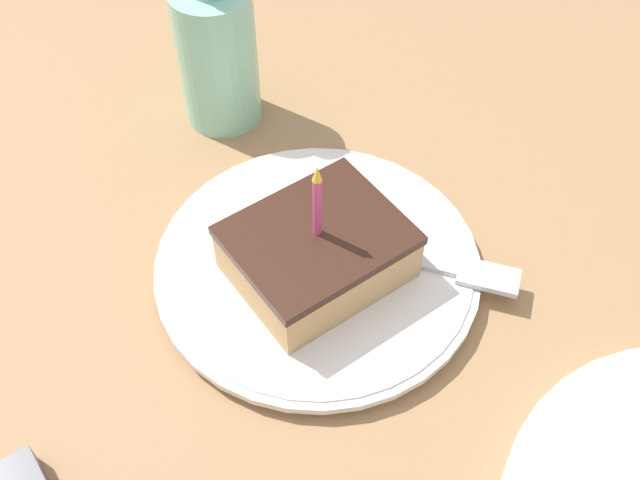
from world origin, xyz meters
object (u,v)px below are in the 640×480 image
cake_slice (317,251)px  bottle (217,51)px  fork (423,262)px  plate (320,264)px

cake_slice → bottle: size_ratio=0.69×
fork → bottle: bottle is taller
plate → fork: (-0.05, -0.06, 0.01)m
fork → bottle: (0.25, 0.02, 0.05)m
cake_slice → bottle: bearing=-11.6°
cake_slice → fork: cake_slice is taller
cake_slice → fork: bearing=-121.1°
bottle → fork: bearing=-174.2°
plate → bottle: (0.20, -0.03, 0.06)m
fork → cake_slice: bearing=58.9°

